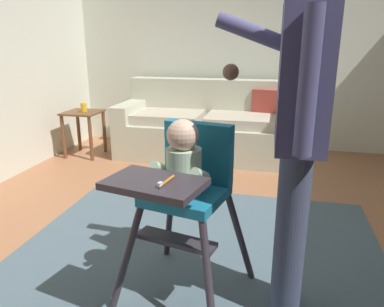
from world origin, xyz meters
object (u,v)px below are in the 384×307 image
(couch, at_px, (206,127))
(high_chair, at_px, (185,178))
(sippy_cup, at_px, (84,107))
(side_table, at_px, (83,124))
(adult_standing, at_px, (297,129))

(couch, xyz_separation_m, high_chair, (0.38, -2.51, 0.33))
(couch, bearing_deg, sippy_cup, -75.82)
(side_table, relative_size, sippy_cup, 5.20)
(adult_standing, bearing_deg, side_table, -44.59)
(side_table, bearing_deg, couch, 13.98)
(couch, relative_size, adult_standing, 1.21)
(couch, height_order, adult_standing, adult_standing)
(couch, relative_size, high_chair, 2.07)
(sippy_cup, bearing_deg, side_table, -180.00)
(high_chair, bearing_deg, couch, -159.04)
(high_chair, height_order, adult_standing, adult_standing)
(high_chair, xyz_separation_m, side_table, (-1.76, 2.17, -0.28))
(couch, bearing_deg, adult_standing, 19.41)
(couch, xyz_separation_m, adult_standing, (0.88, -2.50, 0.60))
(side_table, distance_m, sippy_cup, 0.19)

